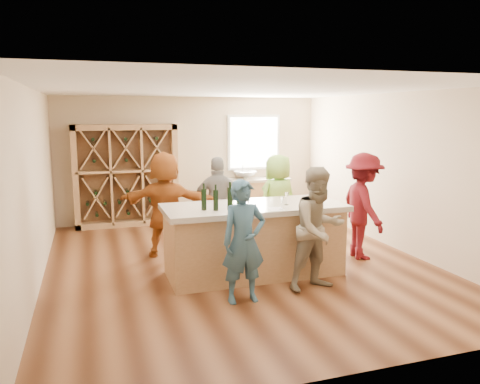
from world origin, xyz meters
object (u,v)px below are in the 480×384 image
object	(u,v)px
person_near_right	(319,229)
sink	(245,175)
person_far_mid	(219,204)
person_far_left	(166,204)
wine_bottle_d	(230,199)
wine_rack	(126,176)
wine_bottle_a	(204,199)
wine_bottle_e	(239,198)
person_far_right	(278,201)
person_server	(363,206)
tasting_counter_base	(254,242)
person_near_left	(244,242)
wine_bottle_b	(216,200)

from	to	relation	value
person_near_right	sink	bearing A→B (deg)	72.33
person_far_mid	person_far_left	bearing A→B (deg)	12.92
wine_bottle_d	person_near_right	distance (m)	1.31
wine_rack	wine_bottle_a	world-z (taller)	wine_rack
wine_bottle_d	wine_bottle_e	world-z (taller)	wine_bottle_d
person_far_left	sink	bearing A→B (deg)	-110.79
wine_bottle_a	person_far_mid	distance (m)	1.69
wine_bottle_e	person_far_right	xyz separation A→B (m)	(1.22, 1.45, -0.37)
wine_bottle_a	person_far_mid	bearing A→B (deg)	67.47
person_server	wine_rack	bearing A→B (deg)	51.23
wine_rack	person_far_right	xyz separation A→B (m)	(2.51, -2.51, -0.25)
sink	person_near_right	distance (m)	4.65
wine_bottle_d	person_near_right	xyz separation A→B (m)	(1.10, -0.59, -0.38)
person_far_mid	person_far_left	world-z (taller)	person_far_left
tasting_counter_base	person_far_mid	bearing A→B (deg)	97.26
wine_rack	sink	size ratio (longest dim) A/B	4.06
person_near_right	person_far_mid	bearing A→B (deg)	98.40
person_far_mid	wine_rack	bearing A→B (deg)	-49.13
person_near_left	person_near_right	world-z (taller)	person_near_right
person_server	person_far_mid	distance (m)	2.49
wine_bottle_e	sink	bearing A→B (deg)	70.11
person_near_right	person_far_right	world-z (taller)	person_near_right
wine_bottle_b	wine_bottle_e	size ratio (longest dim) A/B	1.03
person_far_right	person_far_left	distance (m)	2.06
wine_rack	wine_bottle_b	size ratio (longest dim) A/B	7.51
person_near_left	wine_rack	bearing A→B (deg)	101.70
wine_bottle_e	person_far_mid	world-z (taller)	person_far_mid
person_far_right	wine_bottle_b	bearing A→B (deg)	27.81
wine_bottle_d	person_near_right	world-z (taller)	person_near_right
wine_bottle_a	person_far_right	world-z (taller)	person_far_right
tasting_counter_base	wine_bottle_e	size ratio (longest dim) A/B	9.14
person_near_right	person_far_left	world-z (taller)	person_far_left
wine_bottle_e	person_near_right	bearing A→B (deg)	-38.46
person_near_left	person_far_mid	size ratio (longest dim) A/B	0.95
wine_bottle_a	wine_bottle_b	bearing A→B (deg)	-28.01
wine_bottle_e	tasting_counter_base	bearing A→B (deg)	22.30
wine_bottle_d	person_far_right	xyz separation A→B (m)	(1.39, 1.59, -0.39)
wine_bottle_d	wine_bottle_e	size ratio (longest dim) A/B	1.16
wine_rack	tasting_counter_base	bearing A→B (deg)	-67.67
wine_bottle_a	wine_bottle_e	xyz separation A→B (m)	(0.52, 0.02, -0.01)
wine_bottle_a	person_far_left	size ratio (longest dim) A/B	0.17
person_near_right	person_far_left	distance (m)	2.83
wine_bottle_b	person_near_left	size ratio (longest dim) A/B	0.18
sink	person_far_mid	size ratio (longest dim) A/B	0.32
person_far_left	wine_rack	bearing A→B (deg)	-57.50
tasting_counter_base	wine_bottle_b	bearing A→B (deg)	-161.63
wine_bottle_e	person_server	size ratio (longest dim) A/B	0.16
person_far_mid	person_far_right	world-z (taller)	person_far_right
wine_bottle_b	wine_bottle_e	bearing A→B (deg)	15.27
tasting_counter_base	wine_bottle_e	distance (m)	0.78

